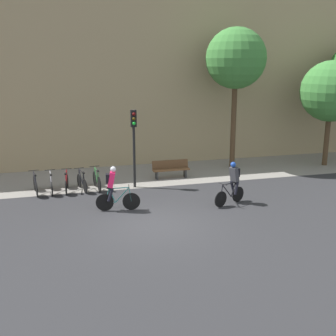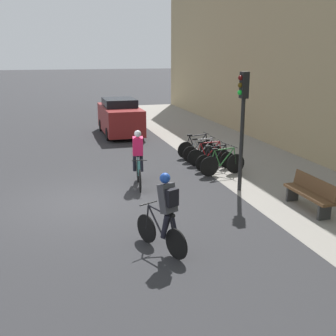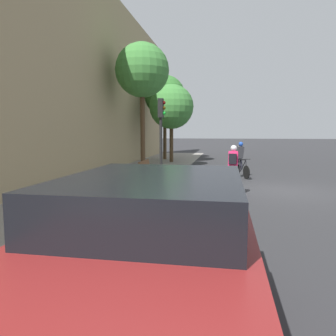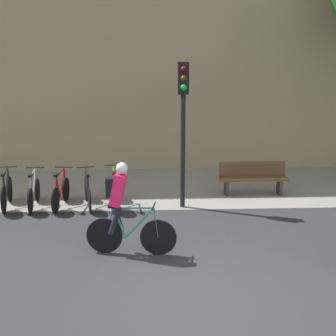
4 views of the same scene
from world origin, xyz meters
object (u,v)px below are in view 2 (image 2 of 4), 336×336
Objects in this scene: cyclist_pink at (138,157)px; traffic_light_pole at (243,110)px; parked_bike_0 at (197,147)px; bench at (310,193)px; parked_bike_1 at (202,151)px; parked_car at (120,117)px; parked_bike_2 at (208,155)px; cyclist_grey at (166,211)px; parked_bike_3 at (215,160)px; parked_bike_4 at (223,163)px.

traffic_light_pole is (1.37, 2.88, 1.54)m from cyclist_pink.
traffic_light_pole is at bearing -2.23° from parked_bike_0.
parked_bike_1 is at bearing -170.78° from bench.
bench is 0.43× the size of parked_car.
cyclist_grey is at bearing -28.14° from parked_bike_2.
cyclist_pink is 0.50× the size of traffic_light_pole.
bench is (5.78, 0.94, 0.09)m from parked_bike_1.
parked_bike_3 is 0.94× the size of parked_bike_4.
traffic_light_pole is at bearing -151.46° from bench.
parked_car is (-12.15, -3.09, 0.42)m from bench.
traffic_light_pole reaches higher than parked_bike_2.
parked_bike_4 is at bearing 0.11° from parked_bike_3.
parked_bike_3 is (-1.02, 3.05, -0.56)m from cyclist_pink.
parked_bike_2 is (-6.51, 3.48, -0.56)m from cyclist_grey.
parked_bike_3 is at bearing 175.92° from traffic_light_pole.
parked_car is at bearing 174.40° from cyclist_grey.
cyclist_pink is 1.01× the size of cyclist_grey.
cyclist_pink is 4.84m from cyclist_grey.
parked_bike_1 reaches higher than bench.
cyclist_grey is 1.08× the size of parked_bike_1.
parked_bike_4 is at bearing 0.03° from parked_bike_2.
cyclist_pink is at bearing -83.43° from parked_bike_4.
cyclist_pink reaches higher than cyclist_grey.
parked_bike_0 is 0.97× the size of parked_bike_4.
traffic_light_pole is at bearing 64.53° from cyclist_pink.
cyclist_pink is at bearing -60.91° from parked_bike_2.
parked_bike_4 is at bearing 96.57° from cyclist_pink.
bench is at bearing 10.40° from parked_bike_2.
parked_bike_0 is 2.02m from parked_bike_3.
traffic_light_pole is at bearing -3.19° from parked_bike_2.
parked_bike_0 is 2.69m from parked_bike_4.
traffic_light_pole is 0.83× the size of parked_car.
cyclist_grey reaches higher than parked_bike_2.
cyclist_pink reaches higher than parked_bike_2.
traffic_light_pole reaches higher than parked_bike_1.
traffic_light_pole reaches higher than parked_bike_4.
parked_bike_3 is at bearing 15.60° from parked_car.
parked_bike_4 reaches higher than parked_bike_0.
parked_bike_0 is at bearing 179.96° from parked_bike_3.
cyclist_grey is at bearing -5.14° from cyclist_pink.
parked_bike_2 is 0.38× the size of parked_car.
cyclist_grey reaches higher than parked_bike_0.
parked_car is at bearing -161.31° from parked_bike_1.
parked_bike_1 is 6.75m from parked_car.
bench is 12.55m from parked_car.
cyclist_pink is 3.27m from parked_bike_3.
parked_bike_4 is at bearing 174.30° from traffic_light_pole.
bench is at bearing 28.54° from traffic_light_pole.
cyclist_grey is 0.96× the size of bench.
cyclist_pink is 1.10× the size of parked_bike_2.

